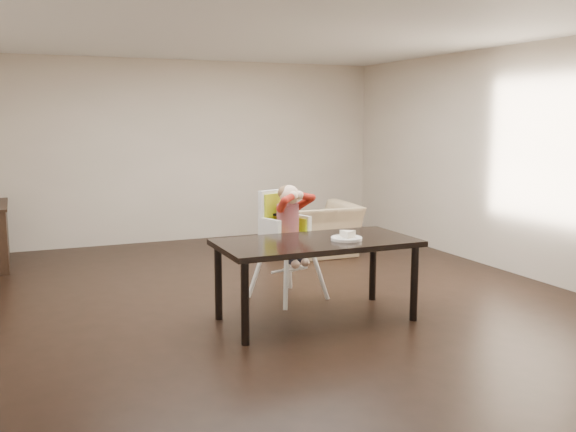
% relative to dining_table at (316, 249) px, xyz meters
% --- Properties ---
extents(ground, '(7.00, 7.00, 0.00)m').
position_rel_dining_table_xyz_m(ground, '(-0.03, 0.86, -0.67)').
color(ground, black).
rests_on(ground, ground).
extents(room_walls, '(6.02, 7.02, 2.71)m').
position_rel_dining_table_xyz_m(room_walls, '(-0.03, 0.86, 1.18)').
color(room_walls, beige).
rests_on(room_walls, ground).
extents(dining_table, '(1.80, 0.90, 0.75)m').
position_rel_dining_table_xyz_m(dining_table, '(0.00, 0.00, 0.00)').
color(dining_table, black).
rests_on(dining_table, ground).
extents(high_chair, '(0.62, 0.62, 1.18)m').
position_rel_dining_table_xyz_m(high_chair, '(0.03, 0.78, 0.16)').
color(high_chair, white).
rests_on(high_chair, ground).
extents(plate, '(0.31, 0.31, 0.08)m').
position_rel_dining_table_xyz_m(plate, '(0.26, -0.10, 0.11)').
color(plate, white).
rests_on(plate, dining_table).
extents(armchair, '(1.09, 0.72, 0.94)m').
position_rel_dining_table_xyz_m(armchair, '(1.20, 2.55, -0.20)').
color(armchair, tan).
rests_on(armchair, ground).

